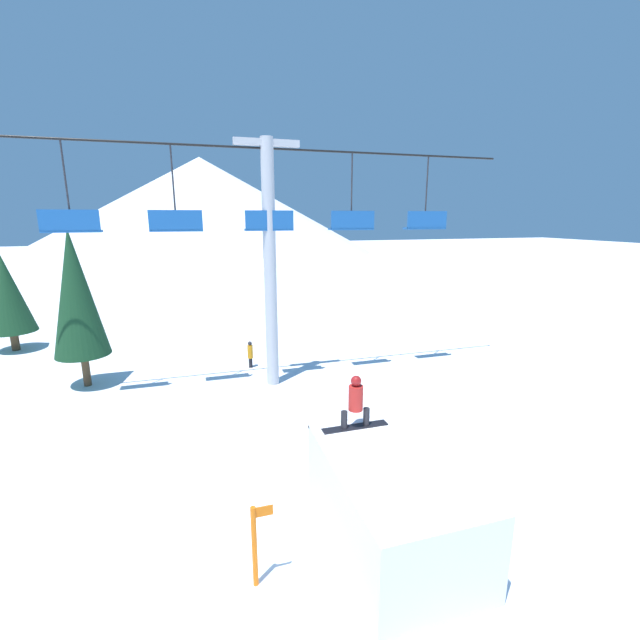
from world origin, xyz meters
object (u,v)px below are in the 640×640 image
at_px(snow_ramp, 391,502).
at_px(pine_tree_near, 76,293).
at_px(snowboarder, 356,402).
at_px(trail_marker, 255,544).
at_px(distant_skier, 250,353).

xyz_separation_m(snow_ramp, pine_tree_near, (-7.92, 11.34, 2.87)).
relative_size(snowboarder, trail_marker, 0.97).
height_order(snow_ramp, pine_tree_near, pine_tree_near).
height_order(pine_tree_near, trail_marker, pine_tree_near).
bearing_deg(pine_tree_near, snowboarder, -51.54).
relative_size(snow_ramp, pine_tree_near, 0.65).
xyz_separation_m(pine_tree_near, trail_marker, (5.05, -11.65, -2.90)).
distance_m(pine_tree_near, trail_marker, 13.03).
bearing_deg(trail_marker, distant_skier, 82.42).
relative_size(snow_ramp, distant_skier, 3.33).
height_order(snow_ramp, snowboarder, snowboarder).
bearing_deg(trail_marker, snow_ramp, 6.19).
xyz_separation_m(snowboarder, pine_tree_near, (-7.73, 9.74, 1.32)).
bearing_deg(snowboarder, distant_skier, 96.38).
distance_m(snowboarder, trail_marker, 3.66).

